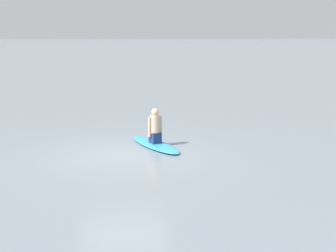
% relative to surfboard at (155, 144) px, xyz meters
% --- Properties ---
extents(ground_plane, '(400.00, 400.00, 0.00)m').
position_rel_surfboard_xyz_m(ground_plane, '(-0.99, 1.00, -0.05)').
color(ground_plane, gray).
extents(surfboard, '(2.84, 1.66, 0.10)m').
position_rel_surfboard_xyz_m(surfboard, '(0.00, 0.00, 0.00)').
color(surfboard, '#339EC6').
rests_on(surfboard, ground).
extents(person_paddler, '(0.42, 0.46, 1.05)m').
position_rel_surfboard_xyz_m(person_paddler, '(0.00, 0.00, 0.52)').
color(person_paddler, navy).
rests_on(person_paddler, surfboard).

